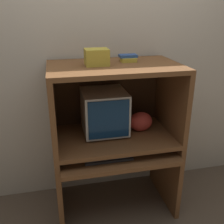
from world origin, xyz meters
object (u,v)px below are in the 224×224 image
at_px(storage_box, 97,57).
at_px(keyboard, 108,157).
at_px(crt_monitor, 104,112).
at_px(book_stack, 128,58).
at_px(mouse, 139,153).
at_px(snack_bag, 141,122).

bearing_deg(storage_box, keyboard, -78.38).
relative_size(crt_monitor, book_stack, 2.75).
distance_m(mouse, snack_bag, 0.30).
relative_size(crt_monitor, keyboard, 1.02).
relative_size(crt_monitor, snack_bag, 1.87).
distance_m(mouse, storage_box, 0.84).
height_order(snack_bag, storage_box, storage_box).
height_order(snack_bag, book_stack, book_stack).
bearing_deg(storage_box, mouse, -33.88).
bearing_deg(book_stack, keyboard, -129.23).
height_order(crt_monitor, mouse, crt_monitor).
distance_m(crt_monitor, keyboard, 0.39).
distance_m(mouse, book_stack, 0.78).
bearing_deg(crt_monitor, snack_bag, -6.75).
bearing_deg(keyboard, snack_bag, 33.88).
relative_size(keyboard, mouse, 5.74).
bearing_deg(book_stack, storage_box, -163.13).
distance_m(keyboard, storage_box, 0.79).
distance_m(book_stack, storage_box, 0.29).
xyz_separation_m(crt_monitor, snack_bag, (0.32, -0.04, -0.11)).
xyz_separation_m(mouse, storage_box, (-0.30, 0.20, 0.76)).
bearing_deg(crt_monitor, storage_box, -134.78).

